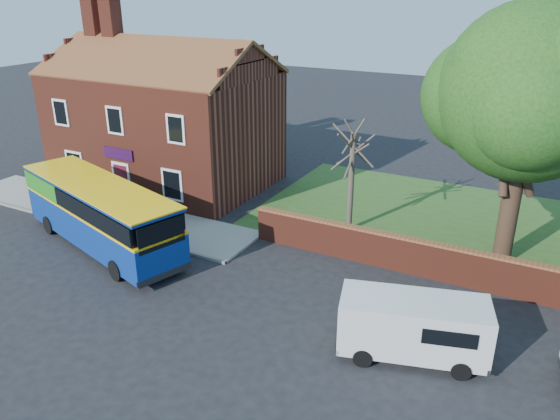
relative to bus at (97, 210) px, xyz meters
The scene contains 10 objects.
ground 5.41m from the bus, 35.09° to the right, with size 120.00×120.00×0.00m, color black.
pavement 4.30m from the bus, 135.02° to the left, with size 18.00×3.50×0.12m, color gray.
kerb 3.43m from the bus, 159.41° to the left, with size 18.00×0.15×0.14m, color slate.
grass_strip 19.99m from the bus, 30.32° to the left, with size 26.00×12.00×0.04m, color #426B28.
shop_building 9.16m from the bus, 108.31° to the left, with size 12.30×8.13×10.50m.
boundary_wall 17.69m from the bus, 13.27° to the left, with size 22.00×0.38×1.60m.
bus is the anchor object (origin of this frame).
van_near 15.06m from the bus, ahead, with size 5.01×3.07×2.05m.
large_tree 19.03m from the bus, 23.33° to the left, with size 8.91×7.05×10.87m.
bare_tree 11.86m from the bus, 35.75° to the left, with size 1.98×2.35×5.27m.
Camera 1 is at (13.89, -13.36, 11.26)m, focal length 35.00 mm.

